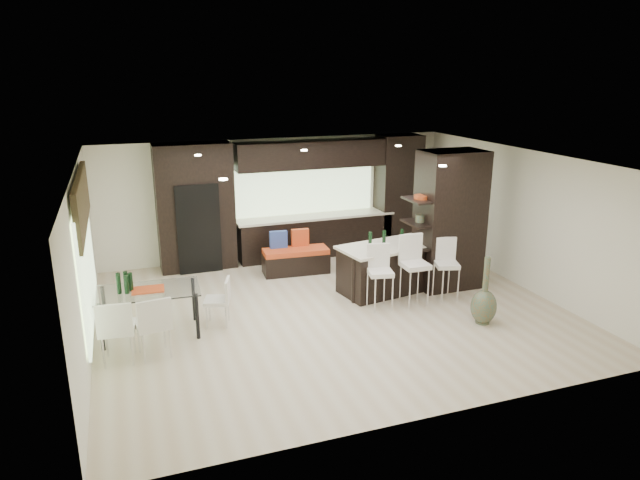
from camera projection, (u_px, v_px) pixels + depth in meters
name	position (u px, v px, depth m)	size (l,w,h in m)	color
ground	(331.00, 310.00, 10.23)	(8.00, 8.00, 0.00)	beige
back_wall	(277.00, 198.00, 13.01)	(8.00, 0.02, 2.70)	white
left_wall	(83.00, 263.00, 8.56)	(0.02, 7.00, 2.70)	white
right_wall	(523.00, 219.00, 11.14)	(0.02, 7.00, 2.70)	white
ceiling	(332.00, 160.00, 9.46)	(8.00, 7.00, 0.02)	white
window_left	(86.00, 259.00, 8.76)	(0.04, 3.20, 1.90)	#B2D199
window_back	(303.00, 188.00, 13.11)	(3.40, 0.04, 1.20)	#B2D199
stone_accent	(81.00, 202.00, 8.51)	(0.08, 3.00, 0.80)	brown
ceiling_spots	(327.00, 159.00, 9.70)	(4.00, 3.00, 0.02)	white
back_cabinetry	(303.00, 199.00, 12.87)	(6.80, 0.68, 2.70)	black
refrigerator	(197.00, 226.00, 12.17)	(0.90, 0.68, 1.90)	black
partition_column	(450.00, 220.00, 11.05)	(1.20, 0.80, 2.70)	black
kitchen_island	(394.00, 267.00, 11.11)	(2.22, 0.95, 0.92)	black
stool_left	(380.00, 284.00, 10.18)	(0.42, 0.42, 0.95)	white
stool_mid	(414.00, 277.00, 10.37)	(0.46, 0.46, 1.04)	white
stool_right	(446.00, 275.00, 10.62)	(0.41, 0.41, 0.93)	white
bench	(296.00, 261.00, 12.07)	(1.38, 0.53, 0.53)	black
floor_vase	(485.00, 290.00, 9.55)	(0.43, 0.43, 1.19)	#4E563E
dining_table	(150.00, 312.00, 9.20)	(1.60, 0.90, 0.77)	white
chair_near	(153.00, 328.00, 8.48)	(0.49, 0.49, 0.91)	white
chair_far	(118.00, 333.00, 8.31)	(0.50, 0.50, 0.92)	white
chair_end	(217.00, 304.00, 9.55)	(0.41, 0.41, 0.76)	white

